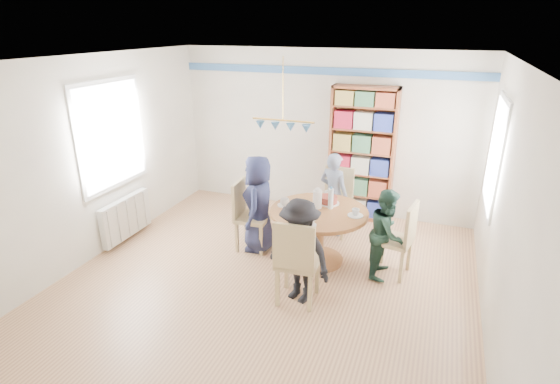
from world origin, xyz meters
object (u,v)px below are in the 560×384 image
at_px(chair_far, 337,198).
at_px(chair_near, 296,259).
at_px(person_left, 259,204).
at_px(chair_right, 401,236).
at_px(person_far, 333,194).
at_px(radiator, 126,217).
at_px(person_near, 300,251).
at_px(dining_table, 319,224).
at_px(bookshelf, 362,156).
at_px(person_right, 387,233).
at_px(chair_left, 247,212).

xyz_separation_m(chair_far, chair_near, (0.03, -2.03, 0.03)).
bearing_deg(chair_far, person_left, -133.47).
distance_m(chair_right, person_far, 1.41).
bearing_deg(radiator, chair_far, 25.49).
xyz_separation_m(person_far, person_near, (0.07, -1.85, -0.01)).
relative_size(person_left, person_far, 1.08).
bearing_deg(chair_right, dining_table, -178.69).
bearing_deg(person_near, bookshelf, 105.08).
distance_m(person_right, bookshelf, 1.88).
relative_size(chair_near, bookshelf, 0.49).
bearing_deg(person_far, chair_right, 159.25).
bearing_deg(bookshelf, chair_left, -127.91).
xyz_separation_m(chair_left, person_right, (1.95, -0.04, 0.03)).
height_order(dining_table, person_near, person_near).
height_order(chair_left, person_left, person_left).
height_order(chair_right, chair_near, chair_near).
relative_size(person_right, person_near, 0.92).
bearing_deg(bookshelf, person_left, -124.66).
bearing_deg(bookshelf, chair_right, -62.99).
height_order(chair_left, bookshelf, bookshelf).
height_order(chair_far, bookshelf, bookshelf).
bearing_deg(chair_right, chair_far, 137.68).
xyz_separation_m(chair_near, person_far, (-0.07, 1.95, 0.06)).
distance_m(chair_right, chair_far, 1.43).
relative_size(chair_near, person_right, 0.91).
bearing_deg(person_near, chair_near, -73.34).
distance_m(dining_table, bookshelf, 1.75).
relative_size(radiator, person_near, 0.79).
height_order(dining_table, bookshelf, bookshelf).
bearing_deg(bookshelf, chair_near, -94.06).
relative_size(person_left, person_right, 1.19).
relative_size(dining_table, person_left, 0.94).
bearing_deg(chair_right, person_far, 140.97).
height_order(chair_near, person_near, person_near).
relative_size(chair_left, person_near, 0.80).
height_order(radiator, dining_table, dining_table).
bearing_deg(chair_near, dining_table, 91.98).
distance_m(person_right, person_near, 1.26).
bearing_deg(bookshelf, person_near, -94.12).
relative_size(person_far, bookshelf, 0.60).
relative_size(chair_left, chair_near, 0.95).
relative_size(radiator, chair_near, 0.94).
distance_m(chair_left, chair_far, 1.44).
bearing_deg(chair_far, person_near, -88.91).
relative_size(chair_right, person_far, 0.77).
xyz_separation_m(dining_table, person_right, (0.90, -0.02, 0.03)).
height_order(radiator, bookshelf, bookshelf).
distance_m(radiator, chair_left, 1.86).
distance_m(chair_far, person_right, 1.35).
height_order(radiator, chair_near, chair_near).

